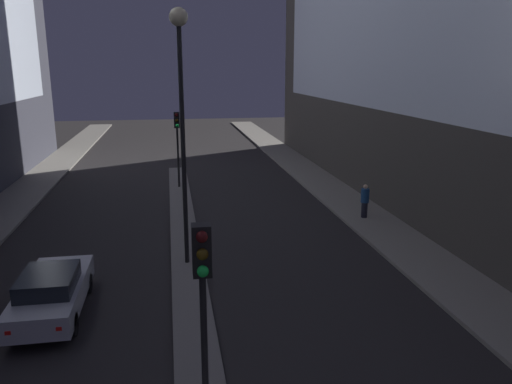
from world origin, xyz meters
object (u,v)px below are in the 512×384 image
Objects in this scene: street_lamp at (181,83)px; car_left_lane at (52,292)px; traffic_light_mid at (177,132)px; pedestrian_on_right_sidewalk at (365,200)px; traffic_light_near at (203,290)px.

street_lamp reaches higher than car_left_lane.
traffic_light_mid is 12.25m from street_lamp.
street_lamp reaches higher than pedestrian_on_right_sidewalk.
traffic_light_near is 16.00m from pedestrian_on_right_sidewalk.
pedestrian_on_right_sidewalk is at bearing 30.31° from car_left_lane.
traffic_light_near is 7.79m from car_left_lane.
street_lamp is 5.53× the size of pedestrian_on_right_sidewalk.
traffic_light_near is 2.76× the size of pedestrian_on_right_sidewalk.
traffic_light_mid is 0.50× the size of street_lamp.
street_lamp is (0.00, 9.30, 3.16)m from traffic_light_near.
traffic_light_near is 1.01× the size of car_left_lane.
traffic_light_near reaches higher than car_left_lane.
car_left_lane is at bearing -141.73° from street_lamp.
street_lamp is 7.66m from car_left_lane.
traffic_light_mid is at bearing 90.00° from traffic_light_near.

